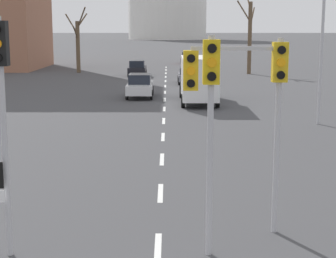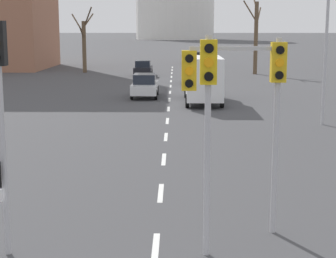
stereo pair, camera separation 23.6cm
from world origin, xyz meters
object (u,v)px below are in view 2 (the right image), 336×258
object	(u,v)px
sedan_near_left	(145,85)
sedan_mid_centre	(193,75)
traffic_signal_centre_tall	(208,105)
sedan_near_right	(143,68)
delivery_truck	(203,78)
traffic_signal_near_left	(0,92)
sedan_far_left	(194,58)
traffic_signal_near_right	(246,87)
street_lamp_right	(320,23)

from	to	relation	value
sedan_near_left	sedan_mid_centre	world-z (taller)	sedan_near_left
traffic_signal_centre_tall	sedan_near_left	xyz separation A→B (m)	(-2.98, 28.60, -2.60)
sedan_near_right	delivery_truck	xyz separation A→B (m)	(5.25, -20.56, 0.89)
traffic_signal_near_left	sedan_far_left	world-z (taller)	traffic_signal_near_left
traffic_signal_near_right	sedan_near_left	xyz separation A→B (m)	(-3.98, 27.17, -2.84)
sedan_near_left	delivery_truck	world-z (taller)	delivery_truck
sedan_near_right	sedan_mid_centre	distance (m)	9.19
traffic_signal_near_right	sedan_mid_centre	world-z (taller)	traffic_signal_near_right
traffic_signal_centre_tall	street_lamp_right	distance (m)	18.63
traffic_signal_near_left	delivery_truck	bearing A→B (deg)	77.53
traffic_signal_centre_tall	sedan_near_left	world-z (taller)	traffic_signal_centre_tall
traffic_signal_near_left	delivery_truck	size ratio (longest dim) A/B	0.75
delivery_truck	traffic_signal_centre_tall	bearing A→B (deg)	-92.52
traffic_signal_centre_tall	sedan_near_right	xyz separation A→B (m)	(-4.12, 46.21, -2.66)
traffic_signal_near_right	sedan_near_left	size ratio (longest dim) A/B	1.08
traffic_signal_near_left	street_lamp_right	world-z (taller)	street_lamp_right
street_lamp_right	delivery_truck	size ratio (longest dim) A/B	1.21
traffic_signal_near_left	delivery_truck	distance (m)	26.37
traffic_signal_near_left	traffic_signal_centre_tall	distance (m)	4.55
traffic_signal_near_left	sedan_near_right	size ratio (longest dim) A/B	1.21
traffic_signal_near_left	sedan_near_right	bearing A→B (deg)	89.48
sedan_mid_centre	delivery_truck	distance (m)	12.85
traffic_signal_near_right	sedan_far_left	xyz separation A→B (m)	(0.76, 64.04, -2.89)
street_lamp_right	sedan_near_left	world-z (taller)	street_lamp_right
street_lamp_right	sedan_near_left	xyz separation A→B (m)	(-9.66, 11.31, -4.45)
street_lamp_right	sedan_mid_centre	bearing A→B (deg)	105.49
sedan_near_right	sedan_mid_centre	xyz separation A→B (m)	(4.94, -7.75, -0.06)
traffic_signal_centre_tall	sedan_near_left	size ratio (longest dim) A/B	1.11
sedan_near_right	sedan_far_left	distance (m)	20.14
traffic_signal_centre_tall	sedan_near_right	size ratio (longest dim) A/B	1.12
street_lamp_right	sedan_near_left	bearing A→B (deg)	130.49
delivery_truck	sedan_mid_centre	bearing A→B (deg)	91.40
sedan_far_left	traffic_signal_centre_tall	bearing A→B (deg)	-91.54
sedan_near_left	sedan_far_left	world-z (taller)	sedan_near_left
traffic_signal_centre_tall	sedan_near_left	bearing A→B (deg)	95.94
sedan_near_right	traffic_signal_near_right	bearing A→B (deg)	-83.46
sedan_mid_centre	street_lamp_right	bearing A→B (deg)	-74.51
traffic_signal_centre_tall	delivery_truck	xyz separation A→B (m)	(1.13, 25.65, -1.77)
sedan_mid_centre	traffic_signal_near_left	bearing A→B (deg)	-97.93
sedan_near_right	delivery_truck	size ratio (longest dim) A/B	0.61
sedan_near_left	sedan_far_left	xyz separation A→B (m)	(4.74, 36.87, -0.05)
sedan_far_left	delivery_truck	xyz separation A→B (m)	(-0.63, -39.82, 0.88)
sedan_far_left	delivery_truck	bearing A→B (deg)	-90.91
traffic_signal_near_left	sedan_far_left	xyz separation A→B (m)	(6.31, 65.49, -2.91)
traffic_signal_near_left	street_lamp_right	distance (m)	20.69
traffic_signal_centre_tall	street_lamp_right	bearing A→B (deg)	68.86
sedan_near_right	sedan_far_left	world-z (taller)	sedan_near_right
traffic_signal_centre_tall	sedan_mid_centre	size ratio (longest dim) A/B	1.22
traffic_signal_near_right	traffic_signal_centre_tall	bearing A→B (deg)	-125.20
sedan_near_left	traffic_signal_centre_tall	bearing A→B (deg)	-84.06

